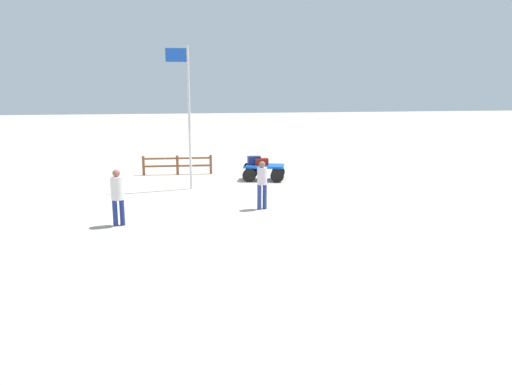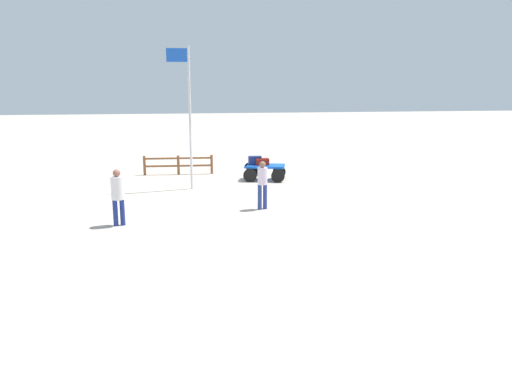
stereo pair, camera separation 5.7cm
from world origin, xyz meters
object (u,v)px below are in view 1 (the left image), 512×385
Objects in this scene: suitcase_navy at (254,160)px; flagpole at (187,108)px; suitcase_olive at (254,160)px; worker_trailing at (117,193)px; luggage_cart at (264,170)px; worker_lead at (262,182)px; suitcase_dark at (261,162)px.

flagpole is at bearing 31.01° from suitcase_navy.
suitcase_olive is 8.32m from worker_trailing.
worker_lead is at bearing 78.16° from luggage_cart.
suitcase_olive is 5.33m from worker_lead.
suitcase_dark is 8.41m from worker_trailing.
flagpole is at bearing -59.43° from worker_lead.
luggage_cart is at bearing 176.51° from suitcase_dark.
suitcase_dark is at bearing -131.08° from worker_trailing.
worker_trailing is (5.27, 6.79, 0.17)m from suitcase_navy.
suitcase_navy is 0.10× the size of flagpole.
suitcase_dark is 0.36× the size of worker_trailing.
worker_trailing reaches higher than suitcase_navy.
worker_lead is at bearing -165.22° from worker_trailing.
suitcase_dark is 0.37× the size of worker_lead.
flagpole is (3.32, 1.32, 2.75)m from luggage_cart.
worker_trailing is at bearing 51.18° from suitcase_olive.
suitcase_dark is (0.10, -0.01, 0.36)m from luggage_cart.
worker_trailing is at bearing 14.78° from worker_lead.
flagpole reaches higher than worker_lead.
suitcase_olive is at bearing -20.86° from luggage_cart.
suitcase_navy is 8.60m from worker_trailing.
suitcase_navy is at bearing -99.59° from suitcase_olive.
luggage_cart is 4.51m from flagpole.
worker_trailing is at bearing 48.37° from luggage_cart.
worker_trailing is at bearing 48.92° from suitcase_dark.
suitcase_navy is at bearing -97.35° from worker_lead.
suitcase_dark is 0.11× the size of flagpole.
worker_lead is (1.08, 5.13, 0.47)m from luggage_cart.
suitcase_navy is 5.64m from worker_lead.
worker_trailing reaches higher than suitcase_dark.
suitcase_navy is at bearing -127.80° from worker_trailing.
luggage_cart is 0.59m from suitcase_olive.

